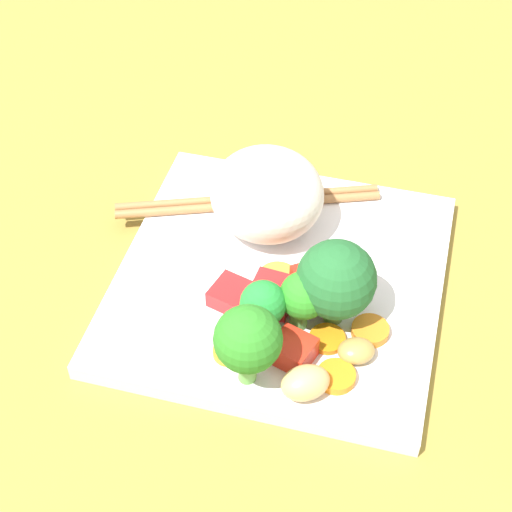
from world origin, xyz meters
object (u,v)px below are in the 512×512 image
rice_mound (267,194)px  carrot_slice_3 (229,352)px  square_plate (280,281)px  broccoli_floret_0 (303,297)px  chopstick_pair (248,201)px

rice_mound → carrot_slice_3: bearing=-88.5°
square_plate → broccoli_floret_0: (2.49, -4.24, 3.59)cm
chopstick_pair → square_plate: bearing=101.1°
rice_mound → broccoli_floret_0: bearing=-63.2°
rice_mound → chopstick_pair: rice_mound is taller
broccoli_floret_0 → chopstick_pair: broccoli_floret_0 is taller
square_plate → broccoli_floret_0: bearing=-59.5°
square_plate → rice_mound: 6.68cm
rice_mound → carrot_slice_3: 13.26cm
rice_mound → chopstick_pair: 4.04cm
square_plate → carrot_slice_3: (-1.82, -7.95, 0.92)cm
square_plate → rice_mound: (-2.15, 4.96, 3.92)cm
broccoli_floret_0 → carrot_slice_3: size_ratio=2.27×
rice_mound → carrot_slice_3: (0.33, -12.91, -3.00)cm
carrot_slice_3 → chopstick_pair: size_ratio=0.10×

